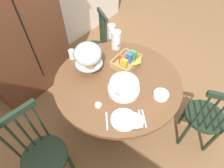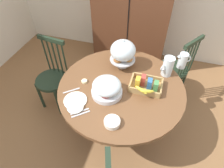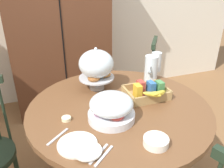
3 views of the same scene
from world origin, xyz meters
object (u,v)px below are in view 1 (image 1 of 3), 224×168
Objects in this scene: windsor_chair_by_cabinet at (43,155)px; cereal_bowl at (161,95)px; milk_pitcher at (112,32)px; butter_dish at (98,105)px; fruit_platter_covered at (124,85)px; china_plate_small at (135,120)px; china_plate_large at (124,119)px; dining_table at (117,90)px; orange_juice_pitcher at (116,41)px; cereal_basket at (128,61)px; windsor_chair_near_window at (95,49)px; windsor_chair_facing_door at (205,118)px; wooden_armoire at (10,23)px; drinking_glass at (72,54)px; pastry_stand_with_dome at (88,55)px.

windsor_chair_by_cabinet is 1.18m from cereal_bowl.
milk_pitcher reaches higher than butter_dish.
china_plate_small is at bearing -131.12° from fruit_platter_covered.
milk_pitcher is 1.09m from butter_dish.
butter_dish reaches higher than china_plate_large.
dining_table is 5.93× the size of orange_juice_pitcher.
cereal_basket is 5.27× the size of butter_dish.
windsor_chair_facing_door is at bearing -98.54° from windsor_chair_near_window.
windsor_chair_facing_door is (-0.25, -1.67, 0.00)m from windsor_chair_near_window.
windsor_chair_by_cabinet is 6.96× the size of cereal_bowl.
dining_table is (0.20, -1.40, -0.44)m from wooden_armoire.
milk_pitcher reaches higher than dining_table.
cereal_bowl is at bearing -31.83° from windsor_chair_by_cabinet.
windsor_chair_facing_door is 0.99m from cereal_basket.
butter_dish is at bearing -171.84° from cereal_basket.
china_plate_large is (-0.26, -0.17, -0.08)m from fruit_platter_covered.
fruit_platter_covered reaches higher than butter_dish.
orange_juice_pitcher is 1.97× the size of drinking_glass.
windsor_chair_by_cabinet reaches higher than china_plate_large.
china_plate_small is at bearing -135.44° from milk_pitcher.
drinking_glass is (-0.33, 1.50, 0.34)m from windsor_chair_facing_door.
windsor_chair_by_cabinet is 0.66m from butter_dish.
drinking_glass is (-0.08, 1.05, 0.03)m from cereal_bowl.
cereal_basket is (0.31, -0.28, -0.15)m from pastry_stand_with_dome.
cereal_bowl is at bearing -119.29° from milk_pitcher.
pastry_stand_with_dome is 0.50m from orange_juice_pitcher.
pastry_stand_with_dome is 1.09× the size of cereal_basket.
fruit_platter_covered is at bearing 114.96° from cereal_bowl.
windsor_chair_facing_door reaches higher than dining_table.
drinking_glass is (-0.04, 0.60, 0.25)m from dining_table.
windsor_chair_facing_door is 3.09× the size of cereal_basket.
milk_pitcher is at bearing 15.26° from pastry_stand_with_dome.
windsor_chair_by_cabinet is at bearing -172.97° from orange_juice_pitcher.
wooden_armoire reaches higher than drinking_glass.
orange_juice_pitcher is at bearing 43.57° from china_plate_small.
china_plate_large is 2.00× the size of drinking_glass.
cereal_basket is 1.44× the size of china_plate_large.
butter_dish is (-0.18, -1.45, -0.23)m from wooden_armoire.
dining_table is 0.60m from orange_juice_pitcher.
windsor_chair_by_cabinet reaches higher than china_plate_small.
butter_dish is at bearing -20.15° from windsor_chair_by_cabinet.
pastry_stand_with_dome is 0.52m from butter_dish.
orange_juice_pitcher is 3.61× the size of butter_dish.
windsor_chair_by_cabinet reaches higher than butter_dish.
pastry_stand_with_dome is (-0.61, -0.46, 0.49)m from windsor_chair_near_window.
pastry_stand_with_dome is at bearing -164.74° from milk_pitcher.
windsor_chair_facing_door is at bearing -77.58° from drinking_glass.
drinking_glass is at bearing 62.26° from butter_dish.
china_plate_small is at bearing 170.76° from cereal_bowl.
pastry_stand_with_dome is 1.59× the size of orange_juice_pitcher.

